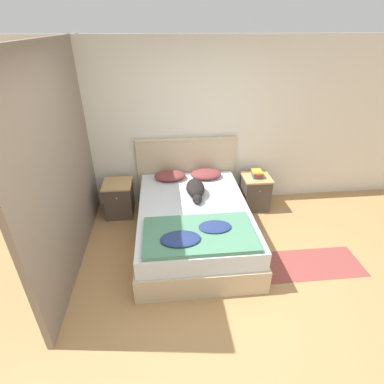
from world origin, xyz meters
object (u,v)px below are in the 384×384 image
(nightstand_left, at_px, (119,198))
(book_stack, at_px, (257,174))
(pillow_right, at_px, (206,174))
(pillow_left, at_px, (170,176))
(dog, at_px, (196,189))
(bed, at_px, (194,224))
(nightstand_right, at_px, (255,192))

(nightstand_left, bearing_deg, book_stack, -0.25)
(pillow_right, distance_m, book_stack, 0.81)
(nightstand_left, relative_size, book_stack, 2.63)
(nightstand_left, bearing_deg, pillow_left, 2.61)
(dog, distance_m, book_stack, 1.14)
(bed, distance_m, pillow_right, 0.94)
(pillow_left, distance_m, pillow_right, 0.56)
(nightstand_right, bearing_deg, nightstand_left, 180.00)
(pillow_left, distance_m, dog, 0.63)
(dog, bearing_deg, nightstand_right, 25.41)
(pillow_right, bearing_deg, nightstand_left, -178.45)
(nightstand_left, relative_size, nightstand_right, 1.00)
(nightstand_right, distance_m, pillow_right, 0.88)
(bed, relative_size, nightstand_right, 3.81)
(bed, relative_size, pillow_right, 4.37)
(nightstand_right, bearing_deg, dog, -154.59)
(bed, xyz_separation_m, pillow_right, (0.28, 0.83, 0.34))
(bed, height_order, pillow_left, pillow_left)
(pillow_left, height_order, book_stack, pillow_left)
(nightstand_left, height_order, nightstand_right, same)
(bed, bearing_deg, pillow_right, 71.35)
(pillow_left, xyz_separation_m, pillow_right, (0.56, 0.00, 0.00))
(bed, xyz_separation_m, pillow_left, (-0.28, 0.83, 0.34))
(pillow_left, xyz_separation_m, dog, (0.34, -0.53, 0.03))
(bed, relative_size, book_stack, 10.03)
(bed, height_order, pillow_right, pillow_right)
(pillow_left, bearing_deg, bed, -71.35)
(pillow_left, relative_size, book_stack, 2.30)
(nightstand_left, bearing_deg, bed, -35.99)
(bed, height_order, nightstand_right, bed)
(pillow_left, bearing_deg, dog, -57.28)
(book_stack, bearing_deg, pillow_left, 178.06)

